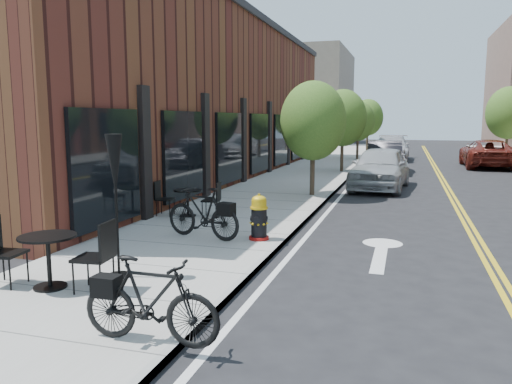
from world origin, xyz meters
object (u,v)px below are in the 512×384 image
(parked_car_a, at_px, (380,168))
(parked_car_b, at_px, (384,156))
(bicycle_right, at_px, (150,301))
(fire_hydrant, at_px, (259,218))
(parked_car_far, at_px, (488,153))
(patio_umbrella, at_px, (115,175))
(parked_car_c, at_px, (391,148))
(bistro_set_c, at_px, (188,199))
(bistro_set_b, at_px, (48,254))
(bicycle_left, at_px, (203,213))

(parked_car_a, height_order, parked_car_b, parked_car_a)
(bicycle_right, bearing_deg, parked_car_a, -7.43)
(fire_hydrant, bearing_deg, parked_car_far, 60.97)
(parked_car_a, bearing_deg, patio_umbrella, -100.29)
(fire_hydrant, distance_m, parked_car_c, 23.90)
(bistro_set_c, bearing_deg, patio_umbrella, -85.06)
(bicycle_right, bearing_deg, bistro_set_b, 61.73)
(bicycle_left, xyz_separation_m, bistro_set_c, (-1.34, 2.17, -0.10))
(bistro_set_b, relative_size, parked_car_a, 0.42)
(fire_hydrant, relative_size, bicycle_right, 0.58)
(bicycle_left, distance_m, parked_car_far, 22.13)
(fire_hydrant, relative_size, parked_car_far, 0.18)
(fire_hydrant, height_order, bistro_set_c, fire_hydrant)
(fire_hydrant, bearing_deg, parked_car_c, 76.02)
(bicycle_right, distance_m, parked_car_a, 14.92)
(fire_hydrant, bearing_deg, patio_umbrella, -124.52)
(patio_umbrella, bearing_deg, bicycle_right, -50.28)
(bistro_set_b, height_order, parked_car_far, parked_car_far)
(bicycle_left, height_order, parked_car_far, parked_car_far)
(fire_hydrant, height_order, bistro_set_b, bistro_set_b)
(bicycle_right, relative_size, parked_car_a, 0.35)
(bicycle_right, bearing_deg, fire_hydrant, 1.99)
(bicycle_left, height_order, bicycle_right, bicycle_left)
(fire_hydrant, height_order, parked_car_c, parked_car_c)
(fire_hydrant, height_order, bicycle_left, bicycle_left)
(bicycle_left, bearing_deg, parked_car_b, -176.91)
(bicycle_left, distance_m, bicycle_right, 5.11)
(parked_car_b, bearing_deg, bicycle_left, -103.80)
(bicycle_right, height_order, parked_car_a, parked_car_a)
(patio_umbrella, bearing_deg, parked_car_far, 69.42)
(bistro_set_b, distance_m, bistro_set_c, 5.83)
(parked_car_c, bearing_deg, parked_car_a, -88.71)
(parked_car_a, bearing_deg, parked_car_b, 95.93)
(fire_hydrant, distance_m, bistro_set_b, 4.46)
(bistro_set_c, distance_m, parked_car_c, 22.35)
(parked_car_c, bearing_deg, bistro_set_c, -100.46)
(fire_hydrant, distance_m, bicycle_left, 1.22)
(bicycle_right, relative_size, parked_car_far, 0.30)
(bicycle_right, height_order, patio_umbrella, patio_umbrella)
(bicycle_left, relative_size, parked_car_c, 0.33)
(fire_hydrant, distance_m, patio_umbrella, 3.64)
(parked_car_c, xyz_separation_m, parked_car_far, (5.29, -3.61, -0.04))
(patio_umbrella, xyz_separation_m, parked_car_b, (3.37, 19.25, -0.99))
(bistro_set_c, bearing_deg, parked_car_c, 71.34)
(parked_car_a, distance_m, parked_car_b, 6.48)
(fire_hydrant, xyz_separation_m, bicycle_left, (-1.19, -0.24, 0.09))
(bicycle_right, relative_size, bistro_set_c, 0.98)
(bicycle_right, height_order, parked_car_b, parked_car_b)
(parked_car_a, height_order, parked_car_c, parked_car_a)
(bicycle_right, height_order, parked_car_c, parked_car_c)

